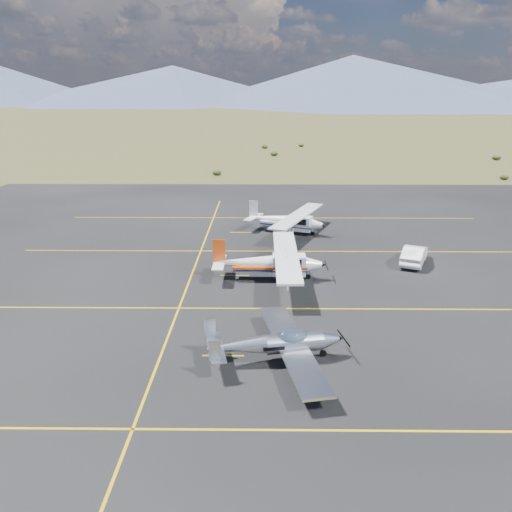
% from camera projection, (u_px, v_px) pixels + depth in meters
% --- Properties ---
extents(ground, '(1600.00, 1600.00, 0.00)m').
position_uv_depth(ground, '(283.00, 324.00, 27.18)').
color(ground, '#383D1C').
rests_on(ground, ground).
extents(apron, '(72.00, 72.00, 0.02)m').
position_uv_depth(apron, '(279.00, 278.00, 33.82)').
color(apron, black).
rests_on(apron, ground).
extents(aircraft_low_wing, '(6.39, 8.80, 1.90)m').
position_uv_depth(aircraft_low_wing, '(279.00, 344.00, 23.15)').
color(aircraft_low_wing, silver).
rests_on(aircraft_low_wing, apron).
extents(aircraft_cessna, '(6.55, 10.91, 2.78)m').
position_uv_depth(aircraft_cessna, '(270.00, 262.00, 33.25)').
color(aircraft_cessna, white).
rests_on(aircraft_cessna, apron).
extents(aircraft_plain, '(7.55, 10.19, 2.66)m').
position_uv_depth(aircraft_plain, '(287.00, 220.00, 44.34)').
color(aircraft_plain, silver).
rests_on(aircraft_plain, apron).
extents(sedan, '(3.05, 4.42, 1.38)m').
position_uv_depth(sedan, '(414.00, 254.00, 36.50)').
color(sedan, white).
rests_on(sedan, apron).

